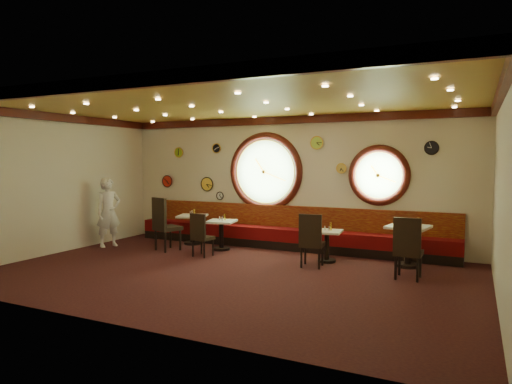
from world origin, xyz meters
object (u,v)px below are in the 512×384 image
condiment_d_pepper (411,223)px  condiment_c_bottle (331,226)px  condiment_d_salt (405,223)px  chair_c (311,237)px  condiment_b_salt (220,218)px  condiment_c_salt (325,228)px  table_a (192,226)px  table_d (408,241)px  condiment_c_pepper (329,229)px  condiment_a_bottle (194,212)px  condiment_b_pepper (222,218)px  condiment_a_salt (190,213)px  table_b (221,231)px  condiment_b_bottle (225,217)px  condiment_d_bottle (418,221)px  chair_a (164,221)px  table_c (327,242)px  chair_d (408,244)px  chair_b (200,232)px  condiment_a_pepper (192,213)px  waiter (109,212)px

condiment_d_pepper → condiment_c_bottle: condiment_d_pepper is taller
condiment_d_salt → chair_c: bearing=-149.8°
condiment_b_salt → condiment_c_bottle: bearing=-2.8°
chair_c → condiment_c_salt: size_ratio=7.38×
chair_c → condiment_c_bottle: (0.19, 0.70, 0.13)m
condiment_d_pepper → condiment_c_bottle: bearing=-172.5°
condiment_c_salt → table_a: bearing=172.7°
condiment_b_salt → condiment_c_bottle: size_ratio=0.55×
table_d → condiment_c_pepper: table_d is taller
condiment_d_pepper → condiment_a_bottle: condiment_d_pepper is taller
condiment_b_pepper → condiment_c_bottle: size_ratio=0.62×
condiment_a_salt → table_b: bearing=-19.5°
condiment_b_bottle → condiment_d_pepper: bearing=0.3°
condiment_a_salt → condiment_d_bottle: 5.56m
chair_a → condiment_a_bottle: (0.17, 1.05, 0.10)m
condiment_a_salt → condiment_a_bottle: condiment_a_bottle is taller
condiment_d_salt → condiment_b_bottle: condiment_d_salt is taller
table_c → condiment_d_pepper: bearing=9.2°
table_c → chair_a: (-3.81, -0.54, 0.30)m
chair_d → condiment_a_salt: (-5.52, 1.35, 0.14)m
table_a → condiment_a_bottle: bearing=41.2°
condiment_a_salt → condiment_d_salt: 5.33m
chair_a → condiment_c_pepper: size_ratio=7.86×
chair_a → condiment_b_pepper: bearing=49.6°
table_d → condiment_d_salt: (-0.07, 0.04, 0.36)m
chair_c → condiment_d_salt: bearing=23.3°
condiment_d_pepper → condiment_c_bottle: 1.60m
condiment_c_pepper → condiment_c_salt: bearing=150.0°
chair_b → condiment_b_salt: 0.95m
condiment_c_salt → condiment_a_bottle: 3.63m
condiment_a_salt → condiment_a_pepper: condiment_a_pepper is taller
chair_d → chair_a: bearing=179.0°
chair_c → table_d: bearing=21.3°
condiment_c_salt → condiment_d_pepper: size_ratio=0.92×
condiment_d_bottle → chair_a: bearing=-170.4°
table_c → condiment_b_pepper: bearing=176.9°
table_b → condiment_a_bottle: 1.13m
condiment_b_pepper → condiment_a_pepper: bearing=161.6°
condiment_a_bottle → waiter: (-1.74, -1.19, 0.03)m
chair_a → condiment_b_salt: chair_a is taller
condiment_b_bottle → chair_c: bearing=-19.9°
condiment_a_bottle → condiment_c_salt: bearing=-8.0°
table_d → condiment_b_salt: table_d is taller
chair_d → condiment_c_bottle: bearing=154.6°
table_d → waiter: size_ratio=0.52×
condiment_b_pepper → condiment_a_bottle: (-1.03, 0.38, 0.06)m
chair_b → condiment_c_bottle: chair_b is taller
condiment_a_salt → condiment_d_salt: condiment_d_salt is taller
chair_b → chair_c: chair_c is taller
chair_c → condiment_d_pepper: chair_c is taller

